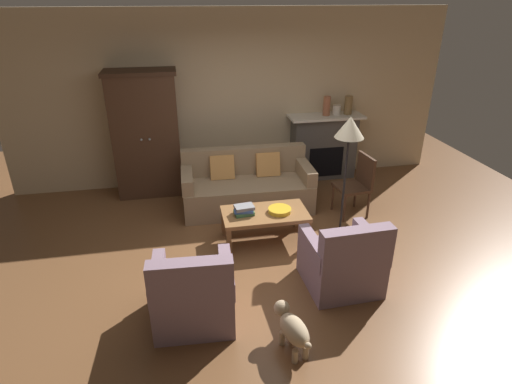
{
  "coord_description": "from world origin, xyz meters",
  "views": [
    {
      "loc": [
        -0.92,
        -4.27,
        2.98
      ],
      "look_at": [
        0.05,
        0.74,
        0.55
      ],
      "focal_mm": 29.48,
      "sensor_mm": 36.0,
      "label": 1
    }
  ],
  "objects": [
    {
      "name": "coffee_table",
      "position": [
        0.1,
        0.39,
        0.37
      ],
      "size": [
        1.1,
        0.6,
        0.42
      ],
      "color": "olive",
      "rests_on": "ground"
    },
    {
      "name": "book_stack",
      "position": [
        -0.17,
        0.39,
        0.48
      ],
      "size": [
        0.27,
        0.2,
        0.12
      ],
      "color": "#427A4C",
      "rests_on": "coffee_table"
    },
    {
      "name": "ground_plane",
      "position": [
        0.0,
        0.0,
        0.0
      ],
      "size": [
        9.6,
        9.6,
        0.0
      ],
      "primitive_type": "plane",
      "color": "brown"
    },
    {
      "name": "mantel_vase_bronze",
      "position": [
        1.93,
        2.28,
        1.27
      ],
      "size": [
        0.14,
        0.14,
        0.31
      ],
      "primitive_type": "cylinder",
      "color": "olive",
      "rests_on": "fireplace"
    },
    {
      "name": "side_chair_wooden",
      "position": [
        1.58,
        0.88,
        0.51
      ],
      "size": [
        0.48,
        0.48,
        0.9
      ],
      "color": "#472D1E",
      "rests_on": "ground"
    },
    {
      "name": "dog",
      "position": [
        -0.05,
        -1.5,
        0.25
      ],
      "size": [
        0.29,
        0.56,
        0.39
      ],
      "color": "tan",
      "rests_on": "ground"
    },
    {
      "name": "armoire",
      "position": [
        -1.4,
        2.22,
        0.98
      ],
      "size": [
        1.06,
        0.57,
        1.96
      ],
      "color": "#472D1E",
      "rests_on": "ground"
    },
    {
      "name": "floor_lamp",
      "position": [
        1.13,
        0.32,
        1.42
      ],
      "size": [
        0.36,
        0.36,
        1.64
      ],
      "color": "black",
      "rests_on": "ground"
    },
    {
      "name": "armchair_near_left",
      "position": [
        -0.9,
        -0.95,
        0.32
      ],
      "size": [
        0.82,
        0.81,
        0.88
      ],
      "color": "gray",
      "rests_on": "ground"
    },
    {
      "name": "armchair_near_right",
      "position": [
        0.74,
        -0.72,
        0.32
      ],
      "size": [
        0.8,
        0.8,
        0.88
      ],
      "color": "gray",
      "rests_on": "ground"
    },
    {
      "name": "mantel_vase_cream",
      "position": [
        1.73,
        2.28,
        1.2
      ],
      "size": [
        0.14,
        0.14,
        0.16
      ],
      "primitive_type": "cylinder",
      "color": "beige",
      "rests_on": "fireplace"
    },
    {
      "name": "back_wall",
      "position": [
        0.0,
        2.55,
        1.4
      ],
      "size": [
        7.2,
        0.1,
        2.8
      ],
      "primitive_type": "cube",
      "color": "beige",
      "rests_on": "ground"
    },
    {
      "name": "fireplace",
      "position": [
        1.55,
        2.3,
        0.57
      ],
      "size": [
        1.26,
        0.48,
        1.12
      ],
      "color": "#4C4947",
      "rests_on": "ground"
    },
    {
      "name": "mantel_vase_terracotta",
      "position": [
        1.55,
        2.28,
        1.28
      ],
      "size": [
        0.12,
        0.12,
        0.32
      ],
      "primitive_type": "cylinder",
      "color": "#A86042",
      "rests_on": "fireplace"
    },
    {
      "name": "couch",
      "position": [
        0.04,
        1.41,
        0.32
      ],
      "size": [
        1.94,
        0.89,
        0.86
      ],
      "color": "#937A5B",
      "rests_on": "ground"
    },
    {
      "name": "fruit_bowl",
      "position": [
        0.29,
        0.36,
        0.45
      ],
      "size": [
        0.3,
        0.3,
        0.05
      ],
      "primitive_type": "cylinder",
      "color": "gold",
      "rests_on": "coffee_table"
    }
  ]
}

